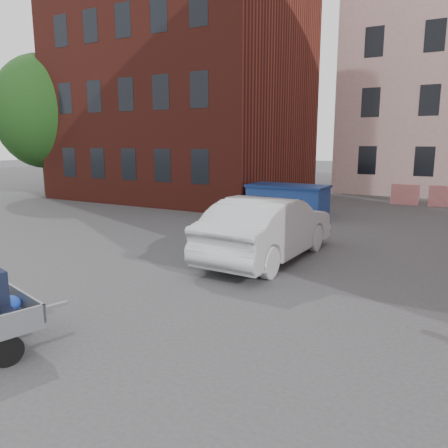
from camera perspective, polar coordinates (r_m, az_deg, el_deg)
The scene contains 7 objects.
ground at distance 9.99m, azimuth -3.25°, elevation -7.30°, with size 120.00×120.00×0.00m, color #38383A.
building_brick at distance 25.60m, azimuth -4.98°, elevation 19.55°, with size 12.00×10.00×14.00m, color #591E16.
far_building at distance 39.13m, azimuth -11.03°, elevation 11.95°, with size 6.00×6.00×8.00m, color maroon.
tree at distance 27.18m, azimuth -22.69°, elevation 14.39°, with size 5.28×5.28×8.30m.
barriers at distance 23.17m, azimuth 26.74°, elevation 3.22°, with size 4.70×0.18×1.00m.
dumpster at distance 18.11m, azimuth 8.30°, elevation 3.00°, with size 3.22×1.71×1.34m.
silver_car at distance 11.57m, azimuth 5.82°, elevation -0.54°, with size 1.77×5.08×1.67m, color #BBBEC3.
Camera 1 is at (5.10, -8.01, 3.11)m, focal length 35.00 mm.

